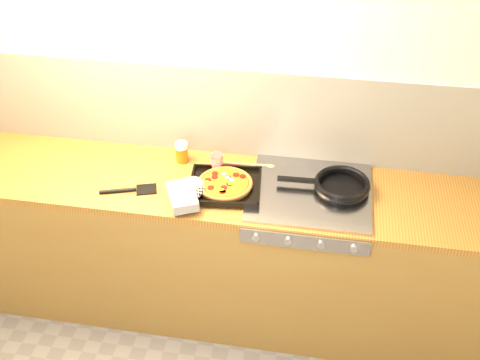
% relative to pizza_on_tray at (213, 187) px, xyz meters
% --- Properties ---
extents(room_shell, '(3.20, 3.20, 3.20)m').
position_rel_pizza_on_tray_xyz_m(room_shell, '(0.02, 0.37, 0.21)').
color(room_shell, white).
rests_on(room_shell, ground).
extents(counter_run, '(3.20, 0.62, 0.90)m').
position_rel_pizza_on_tray_xyz_m(counter_run, '(0.02, 0.08, -0.49)').
color(counter_run, brown).
rests_on(counter_run, ground).
extents(stovetop, '(0.60, 0.56, 0.02)m').
position_rel_pizza_on_tray_xyz_m(stovetop, '(0.47, 0.08, -0.04)').
color(stovetop, '#99999E').
rests_on(stovetop, counter_run).
extents(pizza_on_tray, '(0.48, 0.44, 0.06)m').
position_rel_pizza_on_tray_xyz_m(pizza_on_tray, '(0.00, 0.00, 0.00)').
color(pizza_on_tray, black).
rests_on(pizza_on_tray, stovetop).
extents(frying_pan, '(0.47, 0.29, 0.05)m').
position_rel_pizza_on_tray_xyz_m(frying_pan, '(0.62, 0.12, -0.00)').
color(frying_pan, black).
rests_on(frying_pan, stovetop).
extents(tomato_can, '(0.09, 0.09, 0.10)m').
position_rel_pizza_on_tray_xyz_m(tomato_can, '(-0.02, 0.20, 0.01)').
color(tomato_can, '#A70D1A').
rests_on(tomato_can, counter_run).
extents(juice_glass, '(0.08, 0.08, 0.11)m').
position_rel_pizza_on_tray_xyz_m(juice_glass, '(-0.22, 0.25, 0.02)').
color(juice_glass, '#E5580D').
rests_on(juice_glass, counter_run).
extents(wooden_spoon, '(0.30, 0.04, 0.02)m').
position_rel_pizza_on_tray_xyz_m(wooden_spoon, '(0.16, 0.26, -0.03)').
color(wooden_spoon, '#AC7149').
rests_on(wooden_spoon, counter_run).
extents(black_spatula, '(0.28, 0.14, 0.02)m').
position_rel_pizza_on_tray_xyz_m(black_spatula, '(-0.42, -0.06, -0.03)').
color(black_spatula, black).
rests_on(black_spatula, counter_run).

